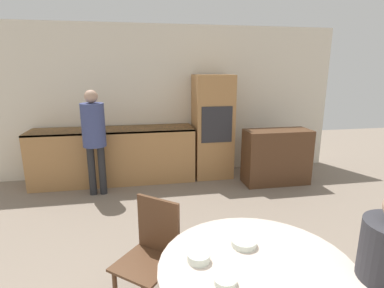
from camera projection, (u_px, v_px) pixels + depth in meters
The scene contains 9 objects.
wall_back at pixel (167, 102), 5.30m from camera, with size 6.20×0.05×2.60m.
kitchen_counter at pixel (115, 155), 5.01m from camera, with size 2.64×0.60×0.91m.
oven_unit at pixel (212, 127), 5.22m from camera, with size 0.65×0.59×1.77m.
sideboard at pixel (276, 157), 4.95m from camera, with size 1.07×0.45×0.91m.
chair_far_left at pixel (152, 250), 2.31m from camera, with size 0.56×0.56×0.90m.
person_standing at pixel (94, 132), 4.37m from camera, with size 0.33×0.33×1.58m.
bowl_near at pixel (225, 281), 1.62m from camera, with size 0.13×0.13×0.04m.
bowl_centre at pixel (199, 258), 1.81m from camera, with size 0.14×0.14×0.05m.
bowl_far at pixel (244, 243), 1.97m from camera, with size 0.17×0.17×0.04m.
Camera 1 is at (-0.53, -0.29, 1.87)m, focal length 28.00 mm.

